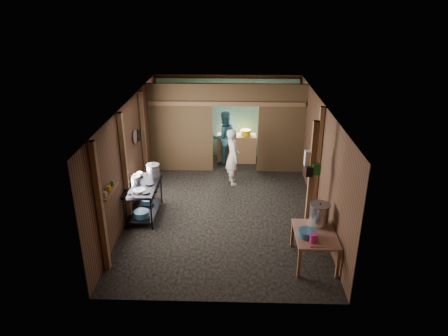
{
  "coord_description": "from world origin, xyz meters",
  "views": [
    {
      "loc": [
        0.27,
        -9.11,
        4.93
      ],
      "look_at": [
        0.0,
        -0.2,
        1.1
      ],
      "focal_mm": 33.0,
      "sensor_mm": 36.0,
      "label": 1
    }
  ],
  "objects_px": {
    "prep_table": "(314,247)",
    "cook": "(233,157)",
    "gas_range": "(144,200)",
    "stove_pot_large": "(153,171)",
    "pink_bucket": "(313,238)",
    "yellow_tub": "(246,133)",
    "stock_pot": "(319,215)"
  },
  "relations": [
    {
      "from": "gas_range",
      "to": "prep_table",
      "type": "xyz_separation_m",
      "value": [
        3.71,
        -1.7,
        -0.09
      ]
    },
    {
      "from": "gas_range",
      "to": "prep_table",
      "type": "distance_m",
      "value": 4.08
    },
    {
      "from": "pink_bucket",
      "to": "stock_pot",
      "type": "bearing_deg",
      "value": 71.77
    },
    {
      "from": "stock_pot",
      "to": "pink_bucket",
      "type": "bearing_deg",
      "value": -108.23
    },
    {
      "from": "gas_range",
      "to": "yellow_tub",
      "type": "bearing_deg",
      "value": 55.19
    },
    {
      "from": "prep_table",
      "to": "gas_range",
      "type": "bearing_deg",
      "value": 155.42
    },
    {
      "from": "stove_pot_large",
      "to": "gas_range",
      "type": "bearing_deg",
      "value": -109.58
    },
    {
      "from": "stove_pot_large",
      "to": "pink_bucket",
      "type": "relative_size",
      "value": 1.96
    },
    {
      "from": "stock_pot",
      "to": "pink_bucket",
      "type": "relative_size",
      "value": 2.84
    },
    {
      "from": "cook",
      "to": "stove_pot_large",
      "type": "bearing_deg",
      "value": 111.21
    },
    {
      "from": "gas_range",
      "to": "stock_pot",
      "type": "xyz_separation_m",
      "value": [
        3.82,
        -1.36,
        0.45
      ]
    },
    {
      "from": "stove_pot_large",
      "to": "pink_bucket",
      "type": "xyz_separation_m",
      "value": [
        3.44,
        -2.48,
        -0.24
      ]
    },
    {
      "from": "prep_table",
      "to": "stock_pot",
      "type": "distance_m",
      "value": 0.65
    },
    {
      "from": "prep_table",
      "to": "stove_pot_large",
      "type": "xyz_separation_m",
      "value": [
        -3.54,
        2.18,
        0.64
      ]
    },
    {
      "from": "gas_range",
      "to": "cook",
      "type": "bearing_deg",
      "value": 42.38
    },
    {
      "from": "gas_range",
      "to": "cook",
      "type": "height_order",
      "value": "cook"
    },
    {
      "from": "stove_pot_large",
      "to": "cook",
      "type": "height_order",
      "value": "cook"
    },
    {
      "from": "prep_table",
      "to": "stock_pot",
      "type": "xyz_separation_m",
      "value": [
        0.11,
        0.34,
        0.54
      ]
    },
    {
      "from": "prep_table",
      "to": "stove_pot_large",
      "type": "relative_size",
      "value": 3.36
    },
    {
      "from": "stock_pot",
      "to": "pink_bucket",
      "type": "xyz_separation_m",
      "value": [
        -0.21,
        -0.64,
        -0.13
      ]
    },
    {
      "from": "gas_range",
      "to": "pink_bucket",
      "type": "relative_size",
      "value": 8.43
    },
    {
      "from": "prep_table",
      "to": "yellow_tub",
      "type": "distance_m",
      "value": 5.41
    },
    {
      "from": "stock_pot",
      "to": "cook",
      "type": "bearing_deg",
      "value": 118.29
    },
    {
      "from": "prep_table",
      "to": "pink_bucket",
      "type": "xyz_separation_m",
      "value": [
        -0.1,
        -0.3,
        0.4
      ]
    },
    {
      "from": "prep_table",
      "to": "cook",
      "type": "bearing_deg",
      "value": 114.52
    },
    {
      "from": "prep_table",
      "to": "stock_pot",
      "type": "height_order",
      "value": "stock_pot"
    },
    {
      "from": "stove_pot_large",
      "to": "stock_pot",
      "type": "distance_m",
      "value": 4.09
    },
    {
      "from": "gas_range",
      "to": "stove_pot_large",
      "type": "relative_size",
      "value": 4.29
    },
    {
      "from": "stock_pot",
      "to": "pink_bucket",
      "type": "distance_m",
      "value": 0.69
    },
    {
      "from": "cook",
      "to": "prep_table",
      "type": "bearing_deg",
      "value": -170.87
    },
    {
      "from": "stove_pot_large",
      "to": "stock_pot",
      "type": "bearing_deg",
      "value": -26.67
    },
    {
      "from": "gas_range",
      "to": "stove_pot_large",
      "type": "bearing_deg",
      "value": 70.42
    }
  ]
}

